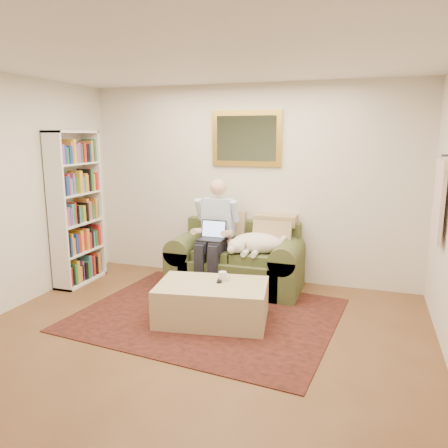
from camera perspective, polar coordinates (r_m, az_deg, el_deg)
The scene contains 12 objects.
room_shell at distance 3.86m, azimuth -5.01°, elevation 1.89°, with size 4.51×5.00×2.61m.
rug at distance 4.91m, azimuth -2.16°, elevation -11.70°, with size 2.70×2.16×0.01m, color black.
sofa at distance 5.66m, azimuth 1.61°, elevation -5.49°, with size 1.66×0.84×1.00m.
seated_man at distance 5.48m, azimuth -1.32°, elevation -1.58°, with size 0.55×0.78×1.40m, color #8CA2D8, non-canonical shape.
laptop at distance 5.42m, azimuth -1.55°, elevation -1.37°, with size 0.32×0.26×0.23m.
sleeping_dog at distance 5.41m, azimuth 4.40°, elevation -2.49°, with size 0.68×0.43×0.25m, color white, non-canonical shape.
ottoman at distance 4.69m, azimuth -1.55°, elevation -10.22°, with size 1.14×0.72×0.41m, color #D0B98A.
coffee_mug at distance 4.69m, azimuth -0.18°, elevation -6.85°, with size 0.08×0.08×0.10m, color white.
tv_remote at distance 4.69m, azimuth -0.52°, elevation -7.37°, with size 0.05×0.15×0.02m, color black.
bookshelf at distance 6.03m, azimuth -18.74°, elevation 1.93°, with size 0.28×0.80×2.00m, color white, non-canonical shape.
wall_mirror at distance 5.82m, azimuth 2.94°, elevation 11.10°, with size 0.94×0.04×0.72m.
hanging_shirt at distance 4.82m, azimuth 26.34°, elevation 3.27°, with size 0.06×0.52×0.90m, color beige, non-canonical shape.
Camera 1 is at (1.51, -3.13, 1.94)m, focal length 35.00 mm.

